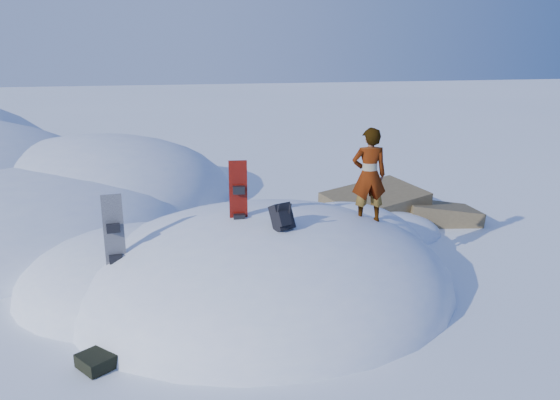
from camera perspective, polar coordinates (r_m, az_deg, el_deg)
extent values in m
plane|color=white|center=(10.13, -1.63, -9.27)|extent=(120.00, 120.00, 0.00)
ellipsoid|color=silver|center=(10.13, -1.63, -9.27)|extent=(7.00, 6.00, 3.00)
ellipsoid|color=silver|center=(10.50, -14.31, -8.85)|extent=(4.40, 4.00, 2.20)
ellipsoid|color=silver|center=(11.30, 6.53, -6.66)|extent=(3.60, 3.20, 2.50)
ellipsoid|color=silver|center=(17.11, -18.60, 0.33)|extent=(8.00, 8.00, 3.60)
cube|color=brown|center=(14.18, 9.79, -1.71)|extent=(2.82, 2.41, 1.62)
cube|color=brown|center=(14.60, 16.16, -2.43)|extent=(2.16, 1.80, 1.33)
cube|color=brown|center=(15.49, 10.07, -0.63)|extent=(2.08, 2.01, 1.10)
ellipsoid|color=silver|center=(13.19, 9.88, -3.50)|extent=(3.20, 2.40, 1.00)
cube|color=#AA1409|center=(9.27, -4.36, -0.81)|extent=(0.31, 0.11, 1.64)
cube|color=black|center=(9.13, -4.33, 1.06)|extent=(0.21, 0.13, 0.13)
cube|color=black|center=(9.26, -4.27, -1.90)|extent=(0.21, 0.13, 0.13)
cube|color=black|center=(9.12, -16.84, -4.75)|extent=(0.34, 0.24, 1.71)
cube|color=black|center=(8.95, -17.03, -2.84)|extent=(0.22, 0.15, 0.15)
cube|color=black|center=(9.12, -16.77, -5.91)|extent=(0.22, 0.15, 0.15)
cube|color=black|center=(8.83, 0.21, -1.80)|extent=(0.42, 0.46, 0.48)
cube|color=black|center=(8.70, 0.42, -1.94)|extent=(0.27, 0.25, 0.26)
cylinder|color=black|center=(8.67, -0.23, -1.34)|extent=(0.03, 0.17, 0.32)
cylinder|color=black|center=(8.72, 1.00, -1.25)|extent=(0.03, 0.17, 0.32)
cube|color=black|center=(8.27, -17.79, -15.35)|extent=(0.83, 0.78, 0.19)
cube|color=black|center=(8.39, -15.53, -14.03)|extent=(0.37, 0.27, 0.13)
imported|color=slate|center=(10.01, 9.28, 2.56)|extent=(0.69, 0.51, 1.74)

